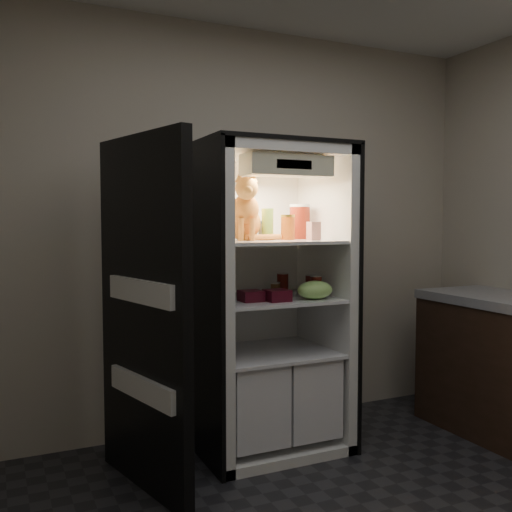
{
  "coord_description": "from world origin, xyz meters",
  "views": [
    {
      "loc": [
        -1.53,
        -1.78,
        1.41
      ],
      "look_at": [
        -0.1,
        1.32,
        1.2
      ],
      "focal_mm": 40.0,
      "sensor_mm": 36.0,
      "label": 1
    }
  ],
  "objects_px": {
    "soda_can_b": "(311,285)",
    "soda_can_c": "(316,286)",
    "mayo_tub": "(265,230)",
    "pepper_jar": "(300,222)",
    "soda_can_a": "(283,284)",
    "salsa_jar": "(288,227)",
    "grape_bag": "(315,290)",
    "parmesan_shaker": "(267,224)",
    "berry_box_left": "(251,296)",
    "cream_carton": "(314,231)",
    "condiment_jar": "(275,289)",
    "refrigerator": "(266,320)",
    "tabby_cat": "(245,215)",
    "berry_box_right": "(277,295)"
  },
  "relations": [
    {
      "from": "mayo_tub",
      "to": "salsa_jar",
      "type": "relative_size",
      "value": 0.75
    },
    {
      "from": "tabby_cat",
      "to": "mayo_tub",
      "type": "height_order",
      "value": "tabby_cat"
    },
    {
      "from": "mayo_tub",
      "to": "pepper_jar",
      "type": "relative_size",
      "value": 0.52
    },
    {
      "from": "salsa_jar",
      "to": "soda_can_c",
      "type": "distance_m",
      "value": 0.4
    },
    {
      "from": "cream_carton",
      "to": "berry_box_left",
      "type": "bearing_deg",
      "value": 177.5
    },
    {
      "from": "condiment_jar",
      "to": "grape_bag",
      "type": "bearing_deg",
      "value": -61.46
    },
    {
      "from": "soda_can_b",
      "to": "cream_carton",
      "type": "bearing_deg",
      "value": -114.19
    },
    {
      "from": "mayo_tub",
      "to": "grape_bag",
      "type": "relative_size",
      "value": 0.52
    },
    {
      "from": "pepper_jar",
      "to": "soda_can_c",
      "type": "bearing_deg",
      "value": -89.17
    },
    {
      "from": "parmesan_shaker",
      "to": "salsa_jar",
      "type": "xyz_separation_m",
      "value": [
        0.12,
        -0.04,
        -0.02
      ]
    },
    {
      "from": "pepper_jar",
      "to": "soda_can_a",
      "type": "distance_m",
      "value": 0.41
    },
    {
      "from": "tabby_cat",
      "to": "berry_box_right",
      "type": "xyz_separation_m",
      "value": [
        0.11,
        -0.21,
        -0.47
      ]
    },
    {
      "from": "parmesan_shaker",
      "to": "refrigerator",
      "type": "bearing_deg",
      "value": 78.18
    },
    {
      "from": "soda_can_c",
      "to": "soda_can_a",
      "type": "bearing_deg",
      "value": 122.63
    },
    {
      "from": "tabby_cat",
      "to": "berry_box_right",
      "type": "bearing_deg",
      "value": -44.05
    },
    {
      "from": "cream_carton",
      "to": "salsa_jar",
      "type": "bearing_deg",
      "value": 136.04
    },
    {
      "from": "salsa_jar",
      "to": "berry_box_right",
      "type": "bearing_deg",
      "value": -134.66
    },
    {
      "from": "berry_box_right",
      "to": "cream_carton",
      "type": "bearing_deg",
      "value": 8.07
    },
    {
      "from": "condiment_jar",
      "to": "berry_box_left",
      "type": "relative_size",
      "value": 0.65
    },
    {
      "from": "soda_can_c",
      "to": "berry_box_right",
      "type": "xyz_separation_m",
      "value": [
        -0.3,
        -0.06,
        -0.03
      ]
    },
    {
      "from": "pepper_jar",
      "to": "soda_can_c",
      "type": "xyz_separation_m",
      "value": [
        0.0,
        -0.2,
        -0.4
      ]
    },
    {
      "from": "parmesan_shaker",
      "to": "soda_can_c",
      "type": "bearing_deg",
      "value": -24.45
    },
    {
      "from": "grape_bag",
      "to": "berry_box_right",
      "type": "distance_m",
      "value": 0.24
    },
    {
      "from": "refrigerator",
      "to": "cream_carton",
      "type": "height_order",
      "value": "refrigerator"
    },
    {
      "from": "soda_can_c",
      "to": "berry_box_left",
      "type": "bearing_deg",
      "value": -179.0
    },
    {
      "from": "soda_can_b",
      "to": "soda_can_c",
      "type": "xyz_separation_m",
      "value": [
        -0.03,
        -0.11,
        0.0
      ]
    },
    {
      "from": "parmesan_shaker",
      "to": "berry_box_left",
      "type": "xyz_separation_m",
      "value": [
        -0.17,
        -0.13,
        -0.41
      ]
    },
    {
      "from": "soda_can_b",
      "to": "soda_can_a",
      "type": "bearing_deg",
      "value": 149.07
    },
    {
      "from": "parmesan_shaker",
      "to": "berry_box_right",
      "type": "height_order",
      "value": "parmesan_shaker"
    },
    {
      "from": "refrigerator",
      "to": "soda_can_c",
      "type": "distance_m",
      "value": 0.38
    },
    {
      "from": "salsa_jar",
      "to": "soda_can_a",
      "type": "xyz_separation_m",
      "value": [
        0.02,
        0.11,
        -0.36
      ]
    },
    {
      "from": "soda_can_b",
      "to": "soda_can_c",
      "type": "relative_size",
      "value": 0.97
    },
    {
      "from": "soda_can_a",
      "to": "grape_bag",
      "type": "xyz_separation_m",
      "value": [
        0.07,
        -0.29,
        -0.01
      ]
    },
    {
      "from": "tabby_cat",
      "to": "soda_can_b",
      "type": "distance_m",
      "value": 0.62
    },
    {
      "from": "condiment_jar",
      "to": "grape_bag",
      "type": "relative_size",
      "value": 0.37
    },
    {
      "from": "salsa_jar",
      "to": "cream_carton",
      "type": "relative_size",
      "value": 1.4
    },
    {
      "from": "soda_can_c",
      "to": "soda_can_b",
      "type": "bearing_deg",
      "value": 76.68
    },
    {
      "from": "salsa_jar",
      "to": "cream_carton",
      "type": "xyz_separation_m",
      "value": [
        0.12,
        -0.11,
        -0.02
      ]
    },
    {
      "from": "mayo_tub",
      "to": "soda_can_c",
      "type": "bearing_deg",
      "value": -38.36
    },
    {
      "from": "soda_can_a",
      "to": "soda_can_c",
      "type": "distance_m",
      "value": 0.24
    },
    {
      "from": "condiment_jar",
      "to": "refrigerator",
      "type": "bearing_deg",
      "value": -176.49
    },
    {
      "from": "tabby_cat",
      "to": "grape_bag",
      "type": "distance_m",
      "value": 0.62
    },
    {
      "from": "parmesan_shaker",
      "to": "soda_can_c",
      "type": "relative_size",
      "value": 1.48
    },
    {
      "from": "tabby_cat",
      "to": "berry_box_left",
      "type": "bearing_deg",
      "value": -82.85
    },
    {
      "from": "cream_carton",
      "to": "grape_bag",
      "type": "distance_m",
      "value": 0.36
    },
    {
      "from": "cream_carton",
      "to": "pepper_jar",
      "type": "bearing_deg",
      "value": 82.18
    },
    {
      "from": "refrigerator",
      "to": "soda_can_a",
      "type": "height_order",
      "value": "refrigerator"
    },
    {
      "from": "tabby_cat",
      "to": "cream_carton",
      "type": "height_order",
      "value": "tabby_cat"
    },
    {
      "from": "tabby_cat",
      "to": "pepper_jar",
      "type": "height_order",
      "value": "tabby_cat"
    },
    {
      "from": "cream_carton",
      "to": "berry_box_right",
      "type": "relative_size",
      "value": 0.83
    }
  ]
}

